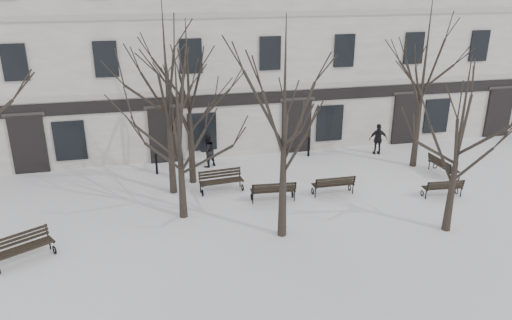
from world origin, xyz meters
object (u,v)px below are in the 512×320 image
object	(u,v)px
bench_2	(443,187)
bench_5	(442,166)
bench_1	(273,190)
bench_3	(221,180)
bench_0	(23,247)
bench_4	(334,184)
tree_2	(285,105)
tree_3	(461,126)
tree_1	(178,117)

from	to	relation	value
bench_2	bench_5	distance (m)	2.65
bench_1	bench_2	bearing A→B (deg)	174.83
bench_2	bench_5	world-z (taller)	bench_5
bench_2	bench_3	distance (m)	9.75
bench_0	bench_4	distance (m)	12.55
tree_2	bench_2	bearing A→B (deg)	12.13
tree_3	bench_2	xyz separation A→B (m)	(1.51, 2.67, -3.68)
tree_2	bench_3	size ratio (longest dim) A/B	4.01
tree_3	bench_5	size ratio (longest dim) A/B	3.62
tree_2	bench_3	world-z (taller)	tree_2
bench_4	bench_0	bearing A→B (deg)	12.88
bench_0	tree_2	bearing A→B (deg)	-31.43
bench_1	bench_5	distance (m)	8.78
tree_3	bench_0	distance (m)	15.78
tree_1	tree_3	xyz separation A→B (m)	(9.71, -3.34, -0.03)
tree_3	bench_4	xyz separation A→B (m)	(-3.05, 3.98, -3.64)
tree_3	bench_0	xyz separation A→B (m)	(-15.31, 1.28, -3.61)
bench_1	bench_3	world-z (taller)	bench_3
tree_3	bench_5	distance (m)	6.79
bench_0	tree_1	bearing A→B (deg)	-9.54
bench_5	tree_3	bearing A→B (deg)	145.69
bench_1	bench_4	distance (m)	2.77
tree_1	bench_4	bearing A→B (deg)	5.51
tree_2	bench_0	distance (m)	10.12
bench_1	bench_2	world-z (taller)	bench_1
bench_5	tree_1	bearing A→B (deg)	93.37
bench_4	bench_5	distance (m)	6.03
tree_3	bench_3	size ratio (longest dim) A/B	3.31
bench_0	bench_1	distance (m)	9.84
tree_3	bench_4	world-z (taller)	tree_3
tree_3	bench_1	size ratio (longest dim) A/B	3.39
bench_1	tree_1	bearing A→B (deg)	12.62
tree_3	bench_3	xyz separation A→B (m)	(-7.83, 5.47, -3.61)
bench_3	bench_4	world-z (taller)	bench_3
bench_2	tree_1	bearing A→B (deg)	1.26
bench_0	bench_1	world-z (taller)	bench_0
bench_3	bench_5	world-z (taller)	bench_3
bench_3	bench_4	size ratio (longest dim) A/B	1.08
tree_1	bench_5	xyz separation A→B (m)	(12.61, 1.59, -3.68)
bench_2	bench_5	size ratio (longest dim) A/B	0.96
bench_0	bench_1	size ratio (longest dim) A/B	1.03
bench_0	bench_4	xyz separation A→B (m)	(12.25, 2.70, -0.03)
tree_2	bench_2	size ratio (longest dim) A/B	4.58
tree_2	bench_1	distance (m)	5.37
tree_2	bench_4	bearing A→B (deg)	42.95
bench_3	bench_5	distance (m)	10.74
bench_0	bench_5	world-z (taller)	bench_0
bench_1	bench_4	bearing A→B (deg)	-174.06
bench_0	tree_3	bearing A→B (deg)	-34.50
bench_0	bench_1	xyz separation A→B (m)	(9.49, 2.62, -0.01)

